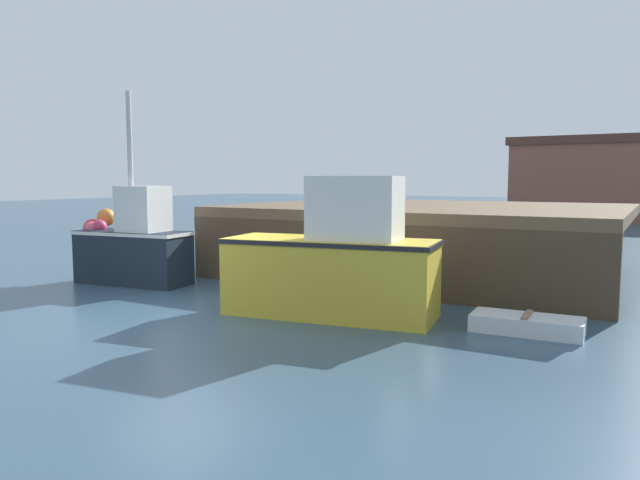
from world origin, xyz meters
TOP-DOWN VIEW (x-y plane):
  - ground at (0.00, 0.00)m, footprint 120.00×160.00m
  - pier at (2.32, 6.51)m, footprint 9.73×7.72m
  - fishing_boat_near_left at (-3.16, 1.82)m, footprint 3.22×1.39m
  - fishing_boat_near_right at (2.67, 1.21)m, footprint 4.05×1.99m
  - rowboat at (5.96, 1.73)m, footprint 1.78×0.84m
  - warehouse at (4.48, 32.12)m, footprint 10.65×5.40m

SIDE VIEW (x-z plane):
  - ground at x=0.00m, z-range -0.10..0.00m
  - rowboat at x=5.96m, z-range -0.02..0.30m
  - fishing_boat_near_left at x=-3.16m, z-range -1.34..3.21m
  - fishing_boat_near_right at x=2.67m, z-range -0.30..2.25m
  - pier at x=2.32m, z-range 0.60..2.41m
  - warehouse at x=4.48m, z-range 0.02..5.11m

